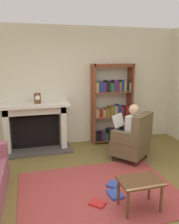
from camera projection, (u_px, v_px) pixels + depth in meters
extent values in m
plane|color=brown|center=(105.00, 203.00, 3.32)|extent=(14.00, 14.00, 0.00)
cube|color=beige|center=(70.00, 87.00, 5.41)|extent=(5.60, 0.10, 2.70)
cube|color=#A33D3A|center=(99.00, 191.00, 3.60)|extent=(2.40, 1.80, 0.01)
cube|color=#4C4742|center=(37.00, 150.00, 5.15)|extent=(1.50, 0.64, 0.05)
cube|color=black|center=(36.00, 131.00, 5.27)|extent=(0.98, 0.20, 0.70)
cube|color=silver|center=(7.00, 130.00, 4.98)|extent=(0.12, 0.44, 1.00)
cube|color=silver|center=(62.00, 126.00, 5.29)|extent=(0.12, 0.44, 1.00)
cube|color=silver|center=(35.00, 109.00, 5.04)|extent=(1.30, 0.44, 0.16)
cube|color=silver|center=(35.00, 105.00, 4.95)|extent=(1.46, 0.56, 0.06)
cylinder|color=brown|center=(37.00, 98.00, 4.92)|extent=(0.14, 0.14, 0.21)
cylinder|color=white|center=(38.00, 98.00, 4.85)|extent=(0.10, 0.01, 0.10)
cube|color=brown|center=(93.00, 105.00, 5.43)|extent=(0.04, 0.32, 1.87)
cube|color=brown|center=(130.00, 103.00, 5.67)|extent=(0.04, 0.32, 1.87)
cube|color=brown|center=(113.00, 65.00, 5.34)|extent=(0.97, 0.32, 0.04)
cube|color=brown|center=(111.00, 139.00, 5.75)|extent=(0.93, 0.32, 0.02)
cube|color=black|center=(96.00, 136.00, 5.61)|extent=(0.06, 0.26, 0.21)
cube|color=black|center=(99.00, 136.00, 5.64)|extent=(0.08, 0.26, 0.18)
cube|color=#4C1E59|center=(102.00, 135.00, 5.66)|extent=(0.09, 0.26, 0.20)
cube|color=#1E592D|center=(106.00, 136.00, 5.68)|extent=(0.07, 0.26, 0.17)
cube|color=black|center=(109.00, 134.00, 5.70)|extent=(0.06, 0.26, 0.24)
cube|color=navy|center=(111.00, 134.00, 5.71)|extent=(0.04, 0.26, 0.26)
cube|color=maroon|center=(114.00, 134.00, 5.73)|extent=(0.08, 0.26, 0.24)
cube|color=navy|center=(117.00, 133.00, 5.75)|extent=(0.06, 0.26, 0.23)
cube|color=navy|center=(119.00, 134.00, 5.77)|extent=(0.04, 0.26, 0.17)
cube|color=brown|center=(121.00, 134.00, 5.79)|extent=(0.04, 0.26, 0.17)
cube|color=black|center=(123.00, 133.00, 5.79)|extent=(0.08, 0.26, 0.25)
cube|color=#4C1E59|center=(126.00, 133.00, 5.82)|extent=(0.07, 0.26, 0.21)
cube|color=brown|center=(112.00, 116.00, 5.62)|extent=(0.93, 0.32, 0.02)
cube|color=#997F4C|center=(96.00, 112.00, 5.48)|extent=(0.08, 0.26, 0.20)
cube|color=maroon|center=(100.00, 113.00, 5.51)|extent=(0.07, 0.26, 0.17)
cube|color=#997F4C|center=(103.00, 113.00, 5.53)|extent=(0.08, 0.26, 0.17)
cube|color=brown|center=(107.00, 112.00, 5.55)|extent=(0.09, 0.26, 0.19)
cube|color=brown|center=(110.00, 111.00, 5.57)|extent=(0.09, 0.26, 0.22)
cube|color=#997F4C|center=(114.00, 111.00, 5.60)|extent=(0.09, 0.26, 0.24)
cube|color=navy|center=(118.00, 110.00, 5.62)|extent=(0.08, 0.26, 0.25)
cube|color=maroon|center=(121.00, 111.00, 5.64)|extent=(0.06, 0.26, 0.21)
cube|color=black|center=(123.00, 111.00, 5.66)|extent=(0.04, 0.26, 0.16)
cube|color=maroon|center=(125.00, 110.00, 5.67)|extent=(0.04, 0.26, 0.22)
cube|color=maroon|center=(126.00, 110.00, 5.68)|extent=(0.05, 0.26, 0.20)
cube|color=brown|center=(112.00, 92.00, 5.49)|extent=(0.93, 0.32, 0.02)
cube|color=#997F4C|center=(96.00, 87.00, 5.35)|extent=(0.07, 0.26, 0.23)
cube|color=navy|center=(100.00, 87.00, 5.37)|extent=(0.09, 0.26, 0.23)
cube|color=#4C1E59|center=(103.00, 87.00, 5.39)|extent=(0.07, 0.26, 0.23)
cube|color=black|center=(107.00, 86.00, 5.41)|extent=(0.08, 0.26, 0.26)
cube|color=#1E592D|center=(111.00, 87.00, 5.44)|extent=(0.08, 0.26, 0.20)
cube|color=#4C1E59|center=(114.00, 86.00, 5.46)|extent=(0.07, 0.26, 0.26)
cube|color=#4C1E59|center=(117.00, 87.00, 5.48)|extent=(0.04, 0.26, 0.22)
cube|color=brown|center=(119.00, 86.00, 5.49)|extent=(0.05, 0.26, 0.22)
cube|color=navy|center=(121.00, 86.00, 5.50)|extent=(0.05, 0.26, 0.26)
cube|color=#997F4C|center=(123.00, 86.00, 5.52)|extent=(0.05, 0.26, 0.25)
cube|color=black|center=(126.00, 86.00, 5.54)|extent=(0.06, 0.26, 0.23)
cube|color=#997F4C|center=(128.00, 87.00, 5.56)|extent=(0.04, 0.26, 0.20)
cube|color=brown|center=(113.00, 66.00, 5.35)|extent=(0.93, 0.32, 0.02)
cylinder|color=#331E14|center=(125.00, 150.00, 5.08)|extent=(0.05, 0.05, 0.12)
cylinder|color=#331E14|center=(113.00, 158.00, 4.67)|extent=(0.05, 0.05, 0.12)
cylinder|color=#331E14|center=(146.00, 155.00, 4.80)|extent=(0.05, 0.05, 0.12)
cylinder|color=#331E14|center=(135.00, 164.00, 4.40)|extent=(0.05, 0.05, 0.12)
cube|color=brown|center=(130.00, 147.00, 4.69)|extent=(0.87, 0.87, 0.30)
cube|color=brown|center=(142.00, 128.00, 4.45)|extent=(0.60, 0.52, 0.55)
cube|color=brown|center=(136.00, 131.00, 4.84)|extent=(0.43, 0.50, 0.22)
cube|color=brown|center=(124.00, 138.00, 4.42)|extent=(0.43, 0.50, 0.22)
cube|color=silver|center=(133.00, 128.00, 4.57)|extent=(0.37, 0.36, 0.50)
sphere|color=#D8AD8C|center=(134.00, 109.00, 4.48)|extent=(0.20, 0.20, 0.20)
cube|color=#191E3F|center=(126.00, 135.00, 4.79)|extent=(0.34, 0.39, 0.12)
cube|color=#191E3F|center=(122.00, 137.00, 4.67)|extent=(0.34, 0.39, 0.12)
cylinder|color=#191E3F|center=(117.00, 145.00, 4.96)|extent=(0.10, 0.10, 0.42)
cylinder|color=#191E3F|center=(113.00, 147.00, 4.84)|extent=(0.10, 0.10, 0.42)
cube|color=white|center=(118.00, 120.00, 4.74)|extent=(0.35, 0.31, 0.25)
cube|color=brown|center=(140.00, 181.00, 3.10)|extent=(0.56, 0.39, 0.03)
cylinder|color=brown|center=(128.00, 205.00, 2.94)|extent=(0.04, 0.04, 0.40)
cylinder|color=brown|center=(161.00, 199.00, 3.06)|extent=(0.04, 0.04, 0.40)
cylinder|color=brown|center=(118.00, 192.00, 3.23)|extent=(0.04, 0.04, 0.40)
cylinder|color=brown|center=(149.00, 187.00, 3.35)|extent=(0.04, 0.04, 0.40)
cube|color=#334CA5|center=(113.00, 184.00, 3.75)|extent=(0.26, 0.26, 0.04)
cube|color=red|center=(98.00, 203.00, 3.27)|extent=(0.26, 0.26, 0.03)
cube|color=#334CA5|center=(115.00, 194.00, 3.48)|extent=(0.21, 0.27, 0.03)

